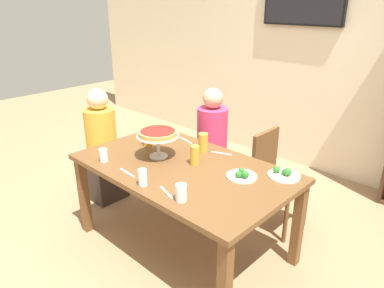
# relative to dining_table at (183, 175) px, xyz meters

# --- Properties ---
(ground_plane) EXTENTS (12.00, 12.00, 0.00)m
(ground_plane) POSITION_rel_dining_table_xyz_m (0.00, 0.00, -0.66)
(ground_plane) COLOR #9E7A56
(rear_partition) EXTENTS (8.00, 0.12, 2.80)m
(rear_partition) POSITION_rel_dining_table_xyz_m (0.00, 2.20, 0.74)
(rear_partition) COLOR beige
(rear_partition) RESTS_ON ground_plane
(dining_table) EXTENTS (1.67, 1.00, 0.74)m
(dining_table) POSITION_rel_dining_table_xyz_m (0.00, 0.00, 0.00)
(dining_table) COLOR brown
(dining_table) RESTS_ON ground_plane
(diner_head_west) EXTENTS (0.34, 0.34, 1.15)m
(diner_head_west) POSITION_rel_dining_table_xyz_m (-1.16, 0.02, -0.17)
(diner_head_west) COLOR #382D28
(diner_head_west) RESTS_ON ground_plane
(diner_far_left) EXTENTS (0.34, 0.34, 1.15)m
(diner_far_left) POSITION_rel_dining_table_xyz_m (-0.39, 0.80, -0.17)
(diner_far_left) COLOR #382D28
(diner_far_left) RESTS_ON ground_plane
(chair_far_right) EXTENTS (0.40, 0.40, 0.87)m
(chair_far_right) POSITION_rel_dining_table_xyz_m (0.34, 0.79, -0.17)
(chair_far_right) COLOR brown
(chair_far_right) RESTS_ON ground_plane
(deep_dish_pizza_stand) EXTENTS (0.34, 0.34, 0.23)m
(deep_dish_pizza_stand) POSITION_rel_dining_table_xyz_m (-0.26, -0.02, 0.27)
(deep_dish_pizza_stand) COLOR silver
(deep_dish_pizza_stand) RESTS_ON dining_table
(salad_plate_near_diner) EXTENTS (0.23, 0.23, 0.07)m
(salad_plate_near_diner) POSITION_rel_dining_table_xyz_m (0.65, 0.37, 0.10)
(salad_plate_near_diner) COLOR white
(salad_plate_near_diner) RESTS_ON dining_table
(salad_plate_far_diner) EXTENTS (0.22, 0.22, 0.07)m
(salad_plate_far_diner) POSITION_rel_dining_table_xyz_m (0.45, 0.15, 0.10)
(salad_plate_far_diner) COLOR white
(salad_plate_far_diner) RESTS_ON dining_table
(beer_glass_amber_tall) EXTENTS (0.07, 0.07, 0.15)m
(beer_glass_amber_tall) POSITION_rel_dining_table_xyz_m (0.05, 0.08, 0.16)
(beer_glass_amber_tall) COLOR gold
(beer_glass_amber_tall) RESTS_ON dining_table
(beer_glass_amber_short) EXTENTS (0.07, 0.07, 0.16)m
(beer_glass_amber_short) POSITION_rel_dining_table_xyz_m (-0.51, 0.08, 0.16)
(beer_glass_amber_short) COLOR gold
(beer_glass_amber_short) RESTS_ON dining_table
(beer_glass_amber_spare) EXTENTS (0.08, 0.08, 0.16)m
(beer_glass_amber_spare) POSITION_rel_dining_table_xyz_m (-0.07, 0.31, 0.16)
(beer_glass_amber_spare) COLOR gold
(beer_glass_amber_spare) RESTS_ON dining_table
(water_glass_clear_near) EXTENTS (0.07, 0.07, 0.11)m
(water_glass_clear_near) POSITION_rel_dining_table_xyz_m (0.36, -0.37, 0.14)
(water_glass_clear_near) COLOR white
(water_glass_clear_near) RESTS_ON dining_table
(water_glass_clear_far) EXTENTS (0.07, 0.07, 0.10)m
(water_glass_clear_far) POSITION_rel_dining_table_xyz_m (-0.51, -0.37, 0.13)
(water_glass_clear_far) COLOR white
(water_glass_clear_far) RESTS_ON dining_table
(water_glass_clear_spare) EXTENTS (0.06, 0.06, 0.12)m
(water_glass_clear_spare) POSITION_rel_dining_table_xyz_m (0.02, -0.41, 0.14)
(water_glass_clear_spare) COLOR white
(water_glass_clear_spare) RESTS_ON dining_table
(cutlery_fork_near) EXTENTS (0.18, 0.03, 0.00)m
(cutlery_fork_near) POSITION_rel_dining_table_xyz_m (-0.21, -0.37, 0.09)
(cutlery_fork_near) COLOR silver
(cutlery_fork_near) RESTS_ON dining_table
(cutlery_knife_near) EXTENTS (0.18, 0.07, 0.00)m
(cutlery_knife_near) POSITION_rel_dining_table_xyz_m (0.21, -0.37, 0.09)
(cutlery_knife_near) COLOR silver
(cutlery_knife_near) RESTS_ON dining_table
(cutlery_fork_far) EXTENTS (0.17, 0.08, 0.00)m
(cutlery_fork_far) POSITION_rel_dining_table_xyz_m (0.07, 0.38, 0.09)
(cutlery_fork_far) COLOR silver
(cutlery_fork_far) RESTS_ON dining_table
(cutlery_knife_far) EXTENTS (0.18, 0.05, 0.00)m
(cutlery_knife_far) POSITION_rel_dining_table_xyz_m (-0.35, 0.39, 0.09)
(cutlery_knife_far) COLOR silver
(cutlery_knife_far) RESTS_ON dining_table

